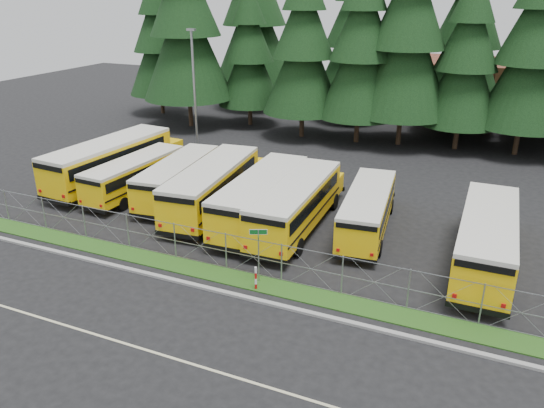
{
  "coord_description": "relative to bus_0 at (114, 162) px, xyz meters",
  "views": [
    {
      "loc": [
        10.51,
        -21.66,
        13.18
      ],
      "look_at": [
        -0.68,
        4.0,
        1.73
      ],
      "focal_mm": 35.0,
      "sensor_mm": 36.0,
      "label": 1
    }
  ],
  "objects": [
    {
      "name": "conifer_10",
      "position": [
        -1.97,
        27.9,
        8.67
      ],
      "size": [
        9.29,
        9.29,
        20.54
      ],
      "primitive_type": null,
      "color": "black",
      "rests_on": "ground"
    },
    {
      "name": "bus_0",
      "position": [
        0.0,
        0.0,
        0.0
      ],
      "size": [
        3.79,
        12.42,
        3.21
      ],
      "primitive_type": null,
      "rotation": [
        0.0,
        0.0,
        -0.07
      ],
      "color": "yellow",
      "rests_on": "ground"
    },
    {
      "name": "conifer_1",
      "position": [
        -4.14,
        17.01,
        8.21
      ],
      "size": [
        8.88,
        8.88,
        19.64
      ],
      "primitive_type": null,
      "color": "black",
      "rests_on": "ground"
    },
    {
      "name": "conifer_11",
      "position": [
        10.13,
        25.82,
        6.89
      ],
      "size": [
        7.68,
        7.68,
        16.98
      ],
      "primitive_type": null,
      "color": "black",
      "rests_on": "ground"
    },
    {
      "name": "conifer_4",
      "position": [
        13.03,
        17.85,
        6.49
      ],
      "size": [
        7.32,
        7.32,
        16.2
      ],
      "primitive_type": null,
      "color": "black",
      "rests_on": "ground"
    },
    {
      "name": "bus_5",
      "position": [
        14.89,
        -2.05,
        -0.12
      ],
      "size": [
        2.97,
        11.37,
        2.96
      ],
      "primitive_type": null,
      "rotation": [
        0.0,
        0.0,
        0.03
      ],
      "color": "yellow",
      "rests_on": "ground"
    },
    {
      "name": "bus_2",
      "position": [
        5.92,
        -0.53,
        -0.28
      ],
      "size": [
        3.45,
        10.31,
        2.65
      ],
      "primitive_type": null,
      "rotation": [
        0.0,
        0.0,
        0.11
      ],
      "color": "yellow",
      "rests_on": "ground"
    },
    {
      "name": "bus_1",
      "position": [
        2.87,
        -1.04,
        -0.32
      ],
      "size": [
        2.89,
        9.91,
        2.57
      ],
      "primitive_type": null,
      "rotation": [
        0.0,
        0.0,
        -0.06
      ],
      "color": "yellow",
      "rests_on": "ground"
    },
    {
      "name": "bus_east",
      "position": [
        25.19,
        -2.61,
        -0.12
      ],
      "size": [
        2.73,
        11.32,
        2.96
      ],
      "primitive_type": null,
      "rotation": [
        0.0,
        0.0,
        0.01
      ],
      "color": "yellow",
      "rests_on": "ground"
    },
    {
      "name": "conifer_0",
      "position": [
        -10.25,
        20.92,
        5.89
      ],
      "size": [
        6.77,
        6.77,
        14.98
      ],
      "primitive_type": null,
      "color": "black",
      "rests_on": "ground"
    },
    {
      "name": "curb",
      "position": [
        14.36,
        -10.14,
        -1.54
      ],
      "size": [
        50.0,
        0.25,
        0.12
      ],
      "primitive_type": "cube",
      "color": "gray",
      "rests_on": "ground"
    },
    {
      "name": "light_standard",
      "position": [
        1.05,
        9.66,
        3.9
      ],
      "size": [
        0.7,
        0.35,
        10.14
      ],
      "color": "gray",
      "rests_on": "ground"
    },
    {
      "name": "ground",
      "position": [
        14.36,
        -7.04,
        -1.6
      ],
      "size": [
        120.0,
        120.0,
        0.0
      ],
      "primitive_type": "plane",
      "color": "black",
      "rests_on": "ground"
    },
    {
      "name": "chainlink_fence",
      "position": [
        14.36,
        -8.04,
        -0.6
      ],
      "size": [
        44.0,
        0.1,
        2.0
      ],
      "primitive_type": null,
      "color": "gray",
      "rests_on": "ground"
    },
    {
      "name": "bus_6",
      "position": [
        18.75,
        -0.85,
        -0.31
      ],
      "size": [
        3.38,
        10.11,
        2.6
      ],
      "primitive_type": null,
      "rotation": [
        0.0,
        0.0,
        0.11
      ],
      "color": "yellow",
      "rests_on": "ground"
    },
    {
      "name": "conifer_5",
      "position": [
        16.73,
        18.58,
        7.65
      ],
      "size": [
        8.37,
        8.37,
        18.51
      ],
      "primitive_type": null,
      "color": "black",
      "rests_on": "ground"
    },
    {
      "name": "bus_4",
      "position": [
        12.63,
        -1.89,
        -0.11
      ],
      "size": [
        3.08,
        11.46,
        2.98
      ],
      "primitive_type": null,
      "rotation": [
        0.0,
        0.0,
        0.03
      ],
      "color": "yellow",
      "rests_on": "ground"
    },
    {
      "name": "bus_3",
      "position": [
        9.05,
        -1.43,
        -0.09
      ],
      "size": [
        3.86,
        11.76,
        3.03
      ],
      "primitive_type": null,
      "rotation": [
        0.0,
        0.0,
        0.1
      ],
      "color": "yellow",
      "rests_on": "ground"
    },
    {
      "name": "grass_verge",
      "position": [
        14.36,
        -8.74,
        -1.57
      ],
      "size": [
        50.0,
        1.4,
        0.06
      ],
      "primitive_type": "cube",
      "color": "#204714",
      "rests_on": "ground"
    },
    {
      "name": "conifer_3",
      "position": [
        7.73,
        17.66,
        6.46
      ],
      "size": [
        7.3,
        7.3,
        16.14
      ],
      "primitive_type": null,
      "color": "black",
      "rests_on": "ground"
    },
    {
      "name": "striped_bollard",
      "position": [
        15.56,
        -9.24,
        -1.0
      ],
      "size": [
        0.11,
        0.11,
        1.2
      ],
      "primitive_type": "cylinder",
      "color": "#B20C0C",
      "rests_on": "ground"
    },
    {
      "name": "conifer_12",
      "position": [
        21.0,
        24.66,
        7.32
      ],
      "size": [
        8.07,
        8.07,
        17.86
      ],
      "primitive_type": null,
      "color": "black",
      "rests_on": "ground"
    },
    {
      "name": "street_sign",
      "position": [
        15.4,
        -8.58,
        0.43
      ],
      "size": [
        0.78,
        0.51,
        2.81
      ],
      "color": "gray",
      "rests_on": "ground"
    },
    {
      "name": "road_lane_line",
      "position": [
        14.36,
        -15.04,
        -1.6
      ],
      "size": [
        50.0,
        0.12,
        0.01
      ],
      "primitive_type": "cube",
      "color": "beige",
      "rests_on": "ground"
    },
    {
      "name": "conifer_2",
      "position": [
        1.17,
        20.0,
        5.43
      ],
      "size": [
        6.37,
        6.37,
        14.08
      ],
      "primitive_type": null,
      "color": "black",
      "rests_on": "ground"
    },
    {
      "name": "conifer_7",
      "position": [
        26.48,
        19.47,
        6.68
      ],
      "size": [
        7.49,
        7.49,
        16.56
      ],
      "primitive_type": null,
      "color": "black",
      "rests_on": "ground"
    },
    {
      "name": "conifer_6",
      "position": [
        21.61,
        19.12,
        5.91
      ],
      "size": [
        6.8,
        6.8,
        15.03
      ],
      "primitive_type": null,
      "color": "black",
      "rests_on": "ground"
    },
    {
      "name": "brick_building",
      "position": [
        20.36,
        32.96,
        1.4
      ],
      "size": [
        22.0,
        10.0,
        6.0
      ],
      "primitive_type": "cube",
      "color": "brown",
      "rests_on": "ground"
    }
  ]
}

